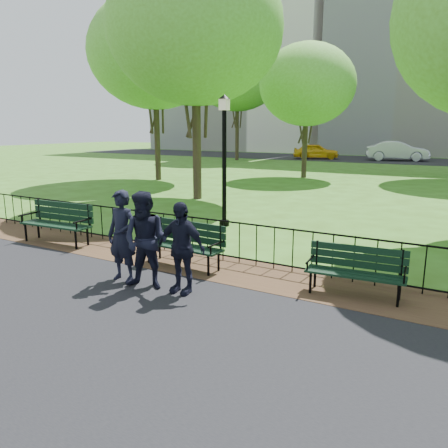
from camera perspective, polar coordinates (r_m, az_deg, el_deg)
The scene contains 18 objects.
ground at distance 8.34m, azimuth -10.74°, elevation -7.62°, with size 120.00×120.00×0.00m, color #395F19.
dirt_strip at distance 9.46m, azimuth -4.81°, elevation -4.92°, with size 60.00×1.60×0.01m, color #3A2417.
far_street at distance 41.31m, azimuth 22.97°, elevation 7.61°, with size 70.00×9.00×0.01m, color black.
iron_fence at distance 9.73m, azimuth -3.19°, elevation -1.43°, with size 24.06×0.06×1.00m.
apartment_west at distance 61.20m, azimuth 3.48°, elevation 22.06°, with size 22.00×15.00×26.00m, color silver.
park_bench_main at distance 9.15m, azimuth -6.81°, elevation -1.58°, with size 1.81×0.64×1.01m.
park_bench_left_a at distance 11.60m, azimuth -20.80°, elevation 0.71°, with size 1.98×0.73×1.10m.
park_bench_right_a at distance 7.80m, azimuth 16.90°, elevation -5.26°, with size 1.68×0.65×0.93m.
lamppost at distance 12.58m, azimuth 0.03°, elevation 8.84°, with size 0.34×0.34×3.73m.
tree_near_w at distance 18.00m, azimuth -3.78°, elevation 24.11°, with size 6.68×6.68×9.31m.
tree_mid_w at distance 24.69m, azimuth -9.08°, elevation 21.30°, with size 6.89×6.89×9.61m.
tree_far_c at distance 25.75m, azimuth 10.81°, elevation 17.43°, with size 5.31×5.31×7.40m.
tree_far_w at distance 39.22m, azimuth 1.76°, elevation 19.20°, with size 7.65×7.65×10.66m.
person_left at distance 8.31m, azimuth -13.15°, elevation -1.54°, with size 0.63×0.41×1.71m, color black.
person_mid at distance 7.82m, azimuth -10.15°, elevation -2.16°, with size 0.85×0.44×1.75m, color black.
person_right at distance 7.56m, azimuth -5.65°, elevation -3.09°, with size 0.94×0.39×1.61m, color black.
taxi at distance 41.19m, azimuth 11.91°, elevation 9.29°, with size 1.64×4.07×1.39m, color yellow.
sedan_silver at distance 40.88m, azimuth 21.68°, elevation 8.87°, with size 1.77×5.09×1.68m, color #B8BBC1.
Camera 1 is at (5.18, -5.89, 2.84)m, focal length 35.00 mm.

